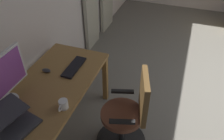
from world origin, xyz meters
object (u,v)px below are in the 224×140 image
(desk, at_px, (49,95))
(computer_monitor, at_px, (1,79))
(computer_mouse, at_px, (46,70))
(computer_keyboard, at_px, (74,67))
(laptop, at_px, (14,122))
(office_chair, at_px, (128,117))
(mug_coffee, at_px, (63,105))

(desk, relative_size, computer_monitor, 2.61)
(computer_monitor, relative_size, computer_mouse, 6.03)
(computer_keyboard, height_order, laptop, laptop)
(office_chair, distance_m, mug_coffee, 0.70)
(office_chair, bearing_deg, mug_coffee, 104.52)
(computer_monitor, relative_size, laptop, 1.48)
(laptop, distance_m, computer_mouse, 0.74)
(computer_keyboard, distance_m, computer_mouse, 0.30)
(desk, bearing_deg, mug_coffee, 58.93)
(computer_keyboard, bearing_deg, mug_coffee, 18.24)
(desk, bearing_deg, laptop, 0.26)
(computer_keyboard, bearing_deg, computer_mouse, -57.09)
(computer_keyboard, xyz_separation_m, mug_coffee, (0.57, 0.19, 0.03))
(desk, bearing_deg, computer_monitor, -44.12)
(office_chair, bearing_deg, computer_monitor, 94.08)
(computer_monitor, height_order, laptop, computer_monitor)
(office_chair, xyz_separation_m, mug_coffee, (0.32, -0.53, 0.32))
(computer_monitor, relative_size, computer_keyboard, 1.56)
(office_chair, distance_m, laptop, 1.08)
(desk, distance_m, computer_keyboard, 0.42)
(computer_monitor, height_order, mug_coffee, computer_monitor)
(computer_keyboard, relative_size, computer_mouse, 3.86)
(office_chair, distance_m, computer_keyboard, 0.81)
(computer_monitor, bearing_deg, desk, 135.88)
(computer_monitor, distance_m, mug_coffee, 0.59)
(office_chair, distance_m, computer_monitor, 1.26)
(computer_keyboard, distance_m, mug_coffee, 0.60)
(computer_mouse, bearing_deg, desk, 33.74)
(office_chair, distance_m, computer_mouse, 1.02)
(office_chair, bearing_deg, computer_keyboard, 53.99)
(office_chair, bearing_deg, computer_mouse, 68.19)
(office_chair, height_order, computer_mouse, office_chair)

